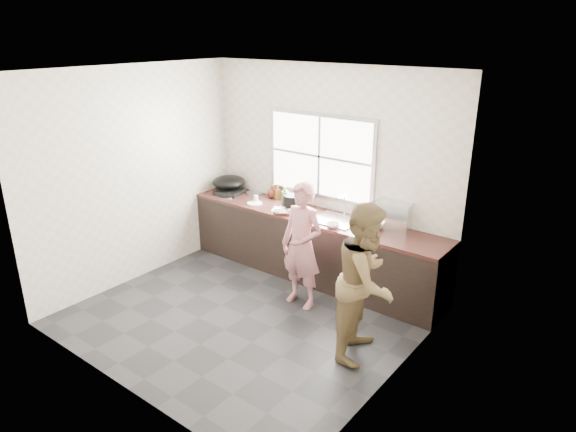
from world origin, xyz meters
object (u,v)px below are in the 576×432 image
Objects in this scene: cutting_board at (287,211)px; bottle_brown_tall at (277,192)px; bottle_green at (285,196)px; burner at (230,192)px; person_side at (366,281)px; black_pot at (294,202)px; bowl_crabs at (372,227)px; plate_food at (255,203)px; pot_lid_right at (254,193)px; bowl_held at (333,225)px; bowl_mince at (281,211)px; dish_rack at (393,214)px; pot_lid_left at (226,196)px; wok at (229,182)px; woman at (302,250)px; glass_jar at (256,199)px; bottle_brown_short at (273,192)px.

bottle_brown_tall is at bearing 141.79° from cutting_board.
bottle_green reaches higher than burner.
black_pot is (-1.71, 1.09, 0.17)m from person_side.
person_side is at bearing -63.35° from bowl_crabs.
plate_food reaches higher than pot_lid_right.
pot_lid_right is (-2.02, 0.21, -0.02)m from bowl_crabs.
bowl_held is at bearing -6.58° from cutting_board.
plate_food is at bearing 176.73° from bowl_held.
pot_lid_right is at bearing 165.91° from bottle_green.
cutting_board is at bearing 76.17° from bowl_mince.
black_pot is at bearing -178.38° from dish_rack.
plate_food is at bearing -47.86° from pot_lid_right.
bowl_held reaches higher than pot_lid_left.
cutting_board is at bearing -90.96° from black_pot.
wok reaches higher than burner.
woman is at bearing -47.09° from black_pot.
wok reaches higher than glass_jar.
bowl_mince reaches higher than pot_lid_left.
person_side is 7.73× the size of plate_food.
bottle_brown_tall reaches higher than pot_lid_right.
burner is (-2.83, 1.06, 0.09)m from person_side.
black_pot is at bearing -21.43° from bottle_brown_short.
bowl_mince is at bearing -10.75° from burner.
bottle_brown_short reaches higher than pot_lid_right.
plate_food is 0.38m from bottle_brown_tall.
bowl_mince is 1.20m from wok.
bowl_crabs is 2.04m from pot_lid_right.
bottle_green reaches higher than black_pot.
woman reaches higher than bottle_brown_short.
bottle_green is (0.38, 0.18, 0.13)m from plate_food.
woman is 8.11× the size of bottle_brown_short.
wok is 1.81× the size of pot_lid_left.
person_side is at bearing -17.76° from woman.
woman is at bearing -17.49° from pot_lid_left.
pot_lid_left is at bearing 175.59° from bowl_mince.
person_side reaches higher than bottle_brown_tall.
bowl_mince reaches higher than burner.
bowl_held is 0.42× the size of wok.
bowl_crabs reaches higher than plate_food.
cutting_board is 1.57× the size of bowl_mince.
person_side is 2.51m from bottle_brown_tall.
bottle_brown_short is at bearing 161.31° from bowl_held.
pot_lid_right is (-0.70, 0.18, -0.14)m from bottle_green.
plate_food is 0.10m from glass_jar.
pot_lid_left is (0.11, -0.18, -0.14)m from wok.
plate_food reaches higher than pot_lid_left.
wok is (-1.19, 0.03, 0.05)m from black_pot.
glass_jar is at bearing 173.59° from bowl_held.
bowl_crabs is 0.46m from bowl_held.
black_pot is (0.03, 0.23, 0.07)m from bowl_mince.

